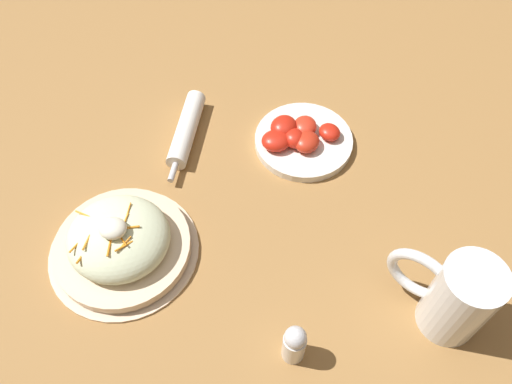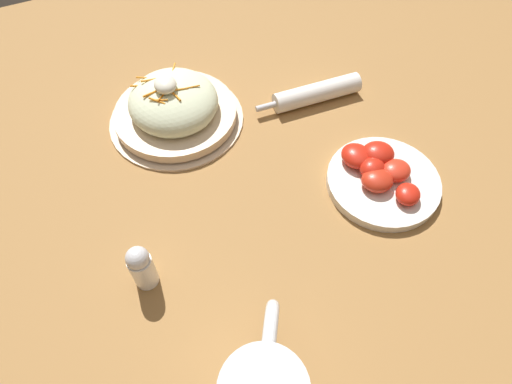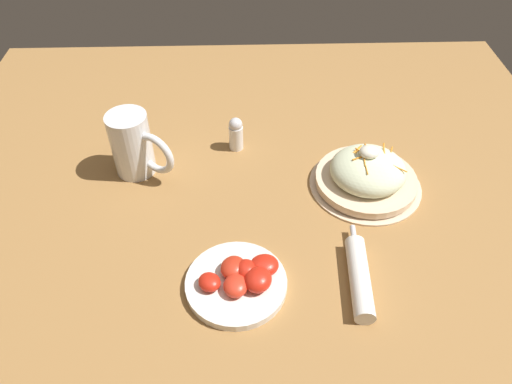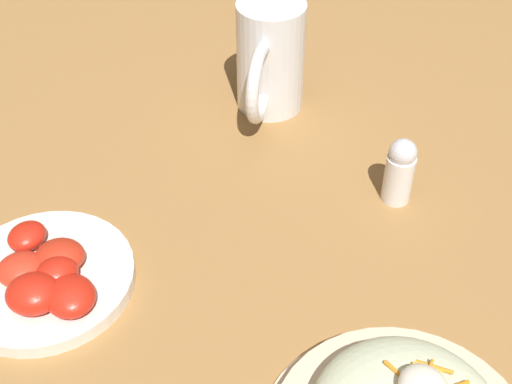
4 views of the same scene
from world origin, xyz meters
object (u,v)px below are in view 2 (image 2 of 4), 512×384
Objects in this scene: tomato_plate at (381,176)px; salt_shaker at (141,267)px; salad_plate at (174,107)px; napkin_roll at (316,93)px.

salt_shaker reaches higher than tomato_plate.
salt_shaker is (-0.27, 0.13, 0.01)m from salad_plate.
napkin_roll is (-0.06, -0.24, -0.01)m from salad_plate.
salad_plate is 0.25m from napkin_roll.
napkin_roll is 0.43m from salt_shaker.
salt_shaker is at bearing 118.96° from napkin_roll.
salad_plate reaches higher than napkin_roll.
salt_shaker is (-0.21, 0.38, 0.02)m from napkin_roll.
salad_plate is at bearing 42.69° from tomato_plate.
tomato_plate reaches higher than napkin_roll.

